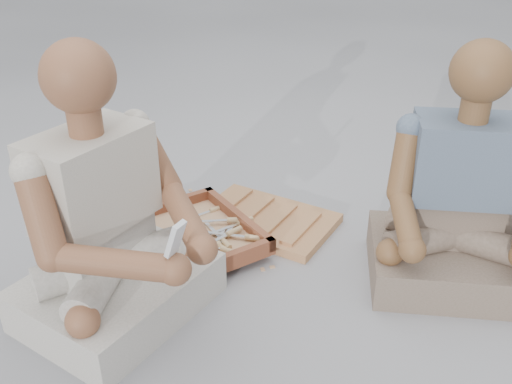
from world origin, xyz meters
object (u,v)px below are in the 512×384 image
Objects in this scene: carved_panel at (266,220)px; tool_tray at (197,235)px; craftsman at (109,232)px; companion at (458,208)px.

tool_tray is at bearing -111.37° from carved_panel.
craftsman is 1.05× the size of companion.
carved_panel is 0.61× the size of craftsman.
tool_tray is (-0.12, -0.30, 0.04)m from carved_panel.
carved_panel is 0.32m from tool_tray.
companion reaches higher than tool_tray.
companion is at bearing 6.19° from carved_panel.
companion is (0.83, 0.81, -0.02)m from craftsman.
tool_tray reaches higher than carved_panel.
tool_tray is 0.96m from companion.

